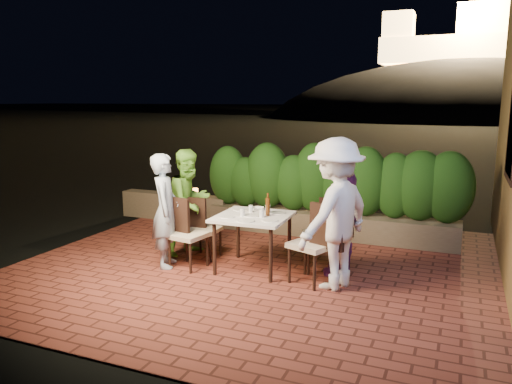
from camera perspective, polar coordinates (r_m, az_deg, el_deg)
The scene contains 29 objects.
ground at distance 6.55m, azimuth 1.32°, elevation -9.98°, with size 400.00×400.00×0.00m, color black.
terrace_floor at distance 7.01m, azimuth 2.82°, elevation -9.06°, with size 7.00×6.00×0.15m, color brown.
planter at distance 8.53m, azimuth 8.23°, elevation -3.65°, with size 4.20×0.55×0.40m, color brown.
hedge at distance 8.37m, azimuth 8.36°, elevation 1.33°, with size 4.00×0.70×1.10m, color #194011, non-canonical shape.
parapet at distance 9.67m, azimuth -9.24°, elevation -1.67°, with size 2.20×0.30×0.50m, color brown.
hill at distance 66.02m, azimuth 22.37°, elevation 4.33°, with size 52.00×40.00×22.00m, color black.
fortress at distance 66.23m, azimuth 23.29°, elevation 16.88°, with size 26.00×8.00×8.00m, color #FFCC7A, non-canonical shape.
dining_table at distance 6.77m, azimuth -0.33°, elevation -5.77°, with size 0.94×0.94×0.75m, color white, non-canonical shape.
plate_nw at distance 6.58m, azimuth -3.32°, elevation -2.84°, with size 0.20×0.20×0.01m, color white.
plate_sw at distance 6.99m, azimuth -1.75°, elevation -2.01°, with size 0.21×0.21×0.01m, color white.
plate_ne at distance 6.38m, azimuth 1.58°, elevation -3.25°, with size 0.21×0.21×0.01m, color white.
plate_se at distance 6.80m, azimuth 2.53°, elevation -2.37°, with size 0.22×0.22×0.01m, color white.
plate_centre at distance 6.64m, azimuth -0.56°, elevation -2.68°, with size 0.23×0.23×0.01m, color white.
plate_front at distance 6.35m, azimuth -1.18°, elevation -3.32°, with size 0.22×0.22×0.01m, color white.
glass_nw at distance 6.59m, azimuth -1.57°, elevation -2.34°, with size 0.07×0.07×0.11m, color silver.
glass_sw at distance 6.84m, azimuth -0.60°, elevation -1.93°, with size 0.06×0.06×0.10m, color silver.
glass_ne at distance 6.55m, azimuth 0.65°, elevation -2.45°, with size 0.06×0.06×0.11m, color silver.
glass_se at distance 6.78m, azimuth 1.37°, elevation -1.96°, with size 0.07×0.07×0.12m, color silver.
beer_bottle at distance 6.63m, azimuth 1.35°, elevation -1.41°, with size 0.06×0.06×0.30m, color #51290D, non-canonical shape.
bowl at distance 6.98m, azimuth 0.25°, elevation -1.91°, with size 0.16×0.16×0.04m, color white.
chair_left_front at distance 6.87m, azimuth -7.78°, elevation -4.72°, with size 0.44×0.44×0.96m, color black, non-canonical shape.
chair_left_back at distance 7.29m, azimuth -5.86°, elevation -4.12°, with size 0.41×0.41×0.88m, color black, non-canonical shape.
chair_right_front at distance 6.27m, azimuth 6.41°, elevation -5.79°, with size 0.48×0.48×1.04m, color black, non-canonical shape.
chair_right_back at distance 6.73m, azimuth 7.32°, elevation -4.82°, with size 0.46×0.46×1.00m, color black, non-canonical shape.
diner_blue at distance 6.91m, azimuth -10.29°, elevation -2.11°, with size 0.57×0.37×1.56m, color #A2B8D1.
diner_green at distance 7.41m, azimuth -7.60°, elevation -1.16°, with size 0.76×0.59×1.57m, color #73C43D.
diner_white at distance 6.08m, azimuth 9.04°, elevation -2.49°, with size 1.19×0.68×1.84m, color white.
diner_purple at distance 6.57m, azimuth 9.92°, elevation -2.16°, with size 1.00×0.41×1.70m, color #63256F.
parapet_lamp at distance 9.38m, azimuth -6.94°, elevation 0.00°, with size 0.10×0.10×0.14m, color orange.
Camera 1 is at (2.22, -5.72, 2.28)m, focal length 35.00 mm.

